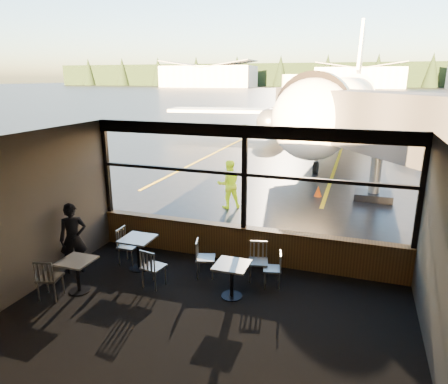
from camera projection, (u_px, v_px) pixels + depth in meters
The scene contains 32 objects.
ground_plane at pixel (355, 93), 119.54m from camera, with size 520.00×520.00×0.00m, color black.
carpet_floor at pixel (200, 325), 7.65m from camera, with size 8.00×6.00×0.01m, color black.
ceiling at pixel (196, 144), 6.68m from camera, with size 8.00×6.00×0.04m, color #38332D.
wall_left at pixel (23, 217), 8.41m from camera, with size 0.04×6.00×3.50m, color #4F483F.
wall_right at pixel (447, 275), 5.93m from camera, with size 0.04×6.00×3.50m, color #4F483F.
wall_back at pixel (95, 342), 4.44m from camera, with size 8.00×0.04×3.50m, color #4F483F.
window_sill at pixel (243, 244), 10.26m from camera, with size 8.00×0.28×0.90m, color brown.
window_header at pixel (245, 131), 9.45m from camera, with size 8.00×0.18×0.30m, color black.
mullion_left at pixel (107, 167), 11.00m from camera, with size 0.12×0.12×2.60m, color black.
mullion_centre at pixel (244, 178), 9.77m from camera, with size 0.12×0.12×2.60m, color black.
mullion_right at pixel (422, 193), 8.55m from camera, with size 0.12×0.12×2.60m, color black.
window_transom at pixel (244, 174), 9.74m from camera, with size 8.00×0.10×0.08m, color black.
airliner at pixel (346, 69), 28.44m from camera, with size 28.11×33.74×10.31m, color white, non-canonical shape.
jet_bridge at pixel (390, 149), 13.65m from camera, with size 8.39×10.26×4.48m, color #2E2E30, non-canonical shape.
cafe_table_near at pixel (232, 281), 8.55m from camera, with size 0.70×0.70×0.78m, color #ACA79E, non-canonical shape.
cafe_table_mid at pixel (139, 253), 9.82m from camera, with size 0.75×0.75×0.82m, color #A39D96, non-canonical shape.
cafe_table_left at pixel (78, 276), 8.76m from camera, with size 0.69×0.69×0.76m, color #A9A49B, non-canonical shape.
chair_near_e at pixel (272, 269), 9.00m from camera, with size 0.45×0.45×0.83m, color #B6B1A4, non-canonical shape.
chair_near_w at pixel (206, 258), 9.44m from camera, with size 0.50×0.50×0.92m, color beige, non-canonical shape.
chair_near_n at pixel (258, 262), 9.24m from camera, with size 0.50×0.50×0.92m, color #B0AA9F, non-canonical shape.
chair_mid_s at pixel (154, 267), 8.98m from camera, with size 0.51×0.51×0.94m, color #ABA69B, non-canonical shape.
chair_mid_w at pixel (129, 246), 10.07m from camera, with size 0.52×0.52×0.96m, color beige, non-canonical shape.
chair_left_s at pixel (50, 278), 8.49m from camera, with size 0.51×0.51×0.94m, color #B3AEA2, non-canonical shape.
passenger at pixel (73, 239), 9.56m from camera, with size 0.63×0.41×1.73m, color black.
ground_crew at pixel (229, 184), 14.40m from camera, with size 0.85×0.66×1.75m, color #BFF219.
cone_nose at pixel (318, 191), 15.91m from camera, with size 0.31×0.31×0.43m, color #E86107.
hangar_left at pixel (208, 76), 194.32m from camera, with size 45.00×18.00×11.00m, color silver, non-canonical shape.
hangar_mid at pixel (359, 77), 177.29m from camera, with size 38.00×15.00×10.00m, color silver, non-canonical shape.
fuel_tank_a at pixel (291, 81), 184.42m from camera, with size 8.00×8.00×6.00m, color silver.
fuel_tank_b at pixel (313, 81), 181.31m from camera, with size 8.00×8.00×6.00m, color silver.
fuel_tank_c at pixel (335, 81), 178.21m from camera, with size 8.00×8.00×6.00m, color silver.
treeline at pixel (360, 75), 199.75m from camera, with size 360.00×3.00×12.00m, color black.
Camera 1 is at (2.59, -9.14, 4.58)m, focal length 32.00 mm.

